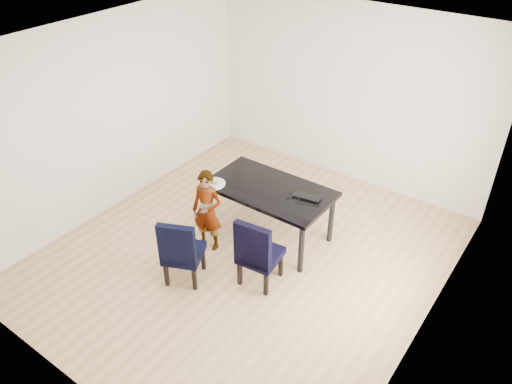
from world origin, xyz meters
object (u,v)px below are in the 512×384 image
Objects in this scene: laptop at (308,195)px; child at (207,211)px; plate at (214,184)px; dining_table at (269,212)px; chair_right at (261,250)px; chair_left at (183,248)px.

child is at bearing 29.16° from laptop.
plate is (-0.14, 0.30, 0.20)m from child.
dining_table is 0.89m from chair_right.
plate is (-0.29, 0.92, 0.31)m from chair_left.
chair_left is at bearing -153.59° from chair_right.
chair_left reaches higher than dining_table.
chair_right is 1.17m from plate.
dining_table is at bearing 28.76° from plate.
chair_left is 0.65m from child.
chair_left is at bearing -87.88° from child.
chair_left is 2.98× the size of plate.
chair_left is 0.81× the size of child.
laptop is at bearing 79.19° from chair_right.
chair_right is 0.83× the size of child.
plate is at bearing 83.13° from chair_left.
laptop is (0.83, 1.41, 0.31)m from chair_left.
chair_right is 0.97m from laptop.
laptop is at bearing 23.61° from plate.
plate is 1.23m from laptop.
laptop is (0.07, 0.92, 0.30)m from chair_right.
plate is (-1.05, 0.43, 0.29)m from chair_right.
child is (-0.15, 0.62, 0.11)m from chair_left.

